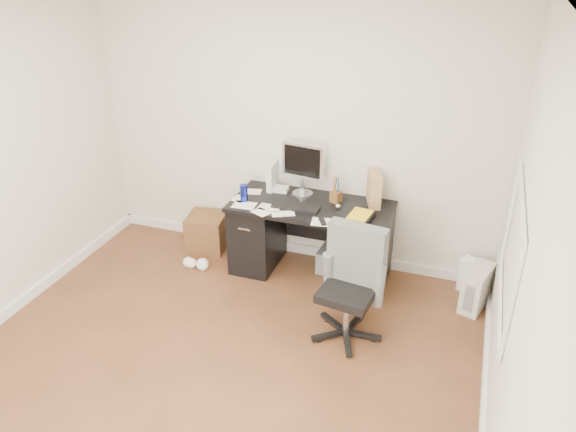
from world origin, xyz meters
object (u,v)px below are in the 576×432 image
Objects in this scene: desk at (311,237)px; pc_tower at (477,288)px; lcd_monitor at (303,169)px; keyboard at (296,207)px; wicker_basket at (207,232)px; office_chair at (348,287)px.

desk is 3.83× the size of pc_tower.
pc_tower is (1.71, -0.23, -0.82)m from lcd_monitor.
lcd_monitor reaches higher than pc_tower.
pc_tower is (1.67, 0.07, -0.57)m from keyboard.
pc_tower is at bearing 0.03° from lcd_monitor.
keyboard is 1.15× the size of wicker_basket.
keyboard is (-0.11, -0.12, 0.36)m from desk.
pc_tower is (0.99, 0.78, -0.29)m from office_chair.
wicker_basket is at bearing -167.92° from lcd_monitor.
pc_tower reaches higher than wicker_basket.
wicker_basket is (-1.74, 0.93, -0.29)m from office_chair.
keyboard is 1.02m from office_chair.
desk is at bearing -44.48° from lcd_monitor.
desk is at bearing 47.70° from keyboard.
lcd_monitor reaches higher than desk.
lcd_monitor is 1.38× the size of wicker_basket.
wicker_basket is at bearing 160.10° from office_chair.
desk reaches higher than pc_tower.
desk is at bearing 132.90° from office_chair.
lcd_monitor reaches higher than keyboard.
keyboard is at bearing 142.29° from office_chair.
office_chair reaches higher than wicker_basket.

